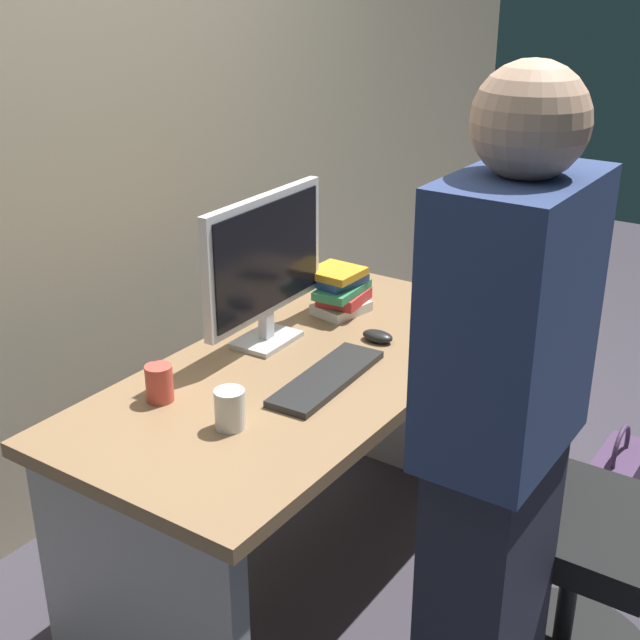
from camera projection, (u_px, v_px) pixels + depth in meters
The scene contains 13 objects.
ground_plane at pixel (307, 568), 2.74m from camera, with size 9.00×9.00×0.00m, color #3D3842.
wall_back at pixel (64, 64), 2.61m from camera, with size 6.40×0.10×3.00m, color tan.
desk at pixel (306, 430), 2.54m from camera, with size 1.53×0.72×0.72m.
office_chair at pixel (555, 524), 2.25m from camera, with size 0.52×0.52×0.94m.
person_at_desk at pixel (499, 450), 1.81m from camera, with size 0.40×0.24×1.64m.
monitor at pixel (265, 262), 2.50m from camera, with size 0.54×0.15×0.46m.
keyboard at pixel (327, 378), 2.35m from camera, with size 0.43×0.13×0.02m, color #262626.
mouse at pixel (378, 336), 2.60m from camera, with size 0.06×0.10×0.03m, color black.
cup_near_keyboard at pixel (230, 409), 2.11m from camera, with size 0.08×0.08×0.10m, color white.
cup_by_monitor at pixel (159, 383), 2.24m from camera, with size 0.07×0.07×0.10m, color #D84C3F.
book_stack at pixel (341, 291), 2.79m from camera, with size 0.22×0.17×0.15m.
cell_phone at pixel (451, 319), 2.75m from camera, with size 0.07×0.14×0.01m, color black.
handbag at pixel (614, 489), 2.91m from camera, with size 0.34×0.14×0.38m.
Camera 1 is at (-1.81, -1.27, 1.80)m, focal length 48.09 mm.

